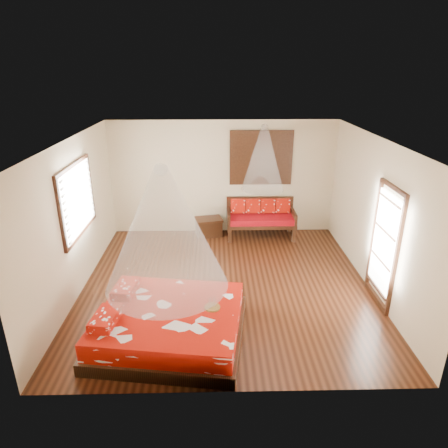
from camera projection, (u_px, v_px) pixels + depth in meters
The scene contains 10 objects.
room at pixel (226, 218), 7.27m from camera, with size 5.54×5.54×2.84m.
bed at pixel (169, 324), 6.19m from camera, with size 2.47×2.29×0.65m.
daybed at pixel (261, 216), 9.82m from camera, with size 1.67×0.74×0.94m.
storage_chest at pixel (209, 227), 9.97m from camera, with size 0.73×0.60×0.45m.
shutter_panel at pixel (261, 158), 9.62m from camera, with size 1.52×0.06×1.32m.
window_left at pixel (78, 200), 7.28m from camera, with size 0.10×1.74×1.34m.
glazed_door at pixel (384, 247), 6.89m from camera, with size 0.08×1.02×2.16m.
wine_tray at pixel (212, 305), 6.13m from camera, with size 0.24×0.24×0.20m.
mosquito_net_main at pixel (164, 229), 5.59m from camera, with size 1.79×1.79×1.80m, color white.
mosquito_net_daybed at pixel (263, 158), 9.15m from camera, with size 1.00×1.00×1.50m, color white.
Camera 1 is at (-0.20, -6.79, 3.99)m, focal length 32.00 mm.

